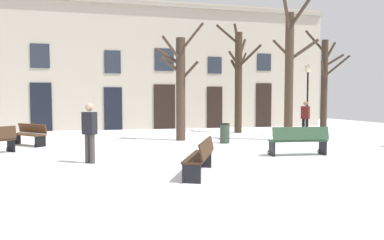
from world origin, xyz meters
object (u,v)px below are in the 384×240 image
at_px(tree_near_facade, 324,84).
at_px(tree_foreground, 290,71).
at_px(bench_back_to_back_right, 299,140).
at_px(bench_facing_shops, 29,134).
at_px(tree_left_of_center, 238,77).
at_px(person_by_shop_door, 90,130).
at_px(bench_near_center_tree, 201,156).
at_px(litter_bin, 225,133).
at_px(tree_center, 180,85).
at_px(streetlamp, 308,90).
at_px(person_near_bench, 305,116).

relative_size(tree_near_facade, tree_foreground, 0.83).
height_order(bench_back_to_back_right, bench_facing_shops, bench_back_to_back_right).
xyz_separation_m(tree_left_of_center, person_by_shop_door, (-7.17, -7.51, -2.00)).
distance_m(tree_left_of_center, bench_near_center_tree, 10.96).
bearing_deg(litter_bin, tree_near_facade, 14.09).
relative_size(bench_back_to_back_right, person_by_shop_door, 1.12).
height_order(tree_foreground, bench_facing_shops, tree_foreground).
relative_size(bench_near_center_tree, bench_facing_shops, 1.23).
relative_size(tree_center, bench_near_center_tree, 2.54).
bearing_deg(streetlamp, tree_near_facade, -108.42).
bearing_deg(tree_left_of_center, tree_near_facade, -40.57).
distance_m(streetlamp, person_near_bench, 3.14).
height_order(tree_center, streetlamp, tree_center).
height_order(litter_bin, bench_facing_shops, bench_facing_shops).
distance_m(person_near_bench, person_by_shop_door, 11.38).
bearing_deg(bench_facing_shops, tree_left_of_center, 61.85).
bearing_deg(tree_center, tree_foreground, -14.00).
bearing_deg(person_near_bench, person_by_shop_door, -96.04).
distance_m(tree_center, tree_left_of_center, 4.62).
bearing_deg(tree_near_facade, bench_back_to_back_right, -130.35).
relative_size(tree_center, tree_near_facade, 0.96).
distance_m(tree_foreground, bench_facing_shops, 10.87).
distance_m(litter_bin, person_near_bench, 5.38).
relative_size(tree_center, bench_back_to_back_right, 2.59).
bearing_deg(bench_back_to_back_right, bench_facing_shops, -22.22).
distance_m(tree_left_of_center, streetlamp, 4.39).
bearing_deg(person_near_bench, streetlamp, 111.81).
bearing_deg(bench_back_to_back_right, person_by_shop_door, 4.05).
distance_m(streetlamp, bench_near_center_tree, 13.53).
bearing_deg(person_by_shop_door, tree_foreground, -114.83).
bearing_deg(person_by_shop_door, tree_left_of_center, -92.84).
height_order(streetlamp, litter_bin, streetlamp).
xyz_separation_m(tree_center, person_near_bench, (6.45, 0.77, -1.45)).
relative_size(person_near_bench, person_by_shop_door, 1.00).
relative_size(tree_foreground, bench_back_to_back_right, 3.26).
bearing_deg(bench_facing_shops, bench_back_to_back_right, 16.97).
bearing_deg(tree_near_facade, tree_left_of_center, 139.43).
height_order(tree_center, bench_near_center_tree, tree_center).
height_order(streetlamp, bench_near_center_tree, streetlamp).
bearing_deg(bench_near_center_tree, person_by_shop_door, -105.77).
distance_m(tree_center, tree_near_facade, 6.94).
distance_m(tree_near_facade, bench_facing_shops, 13.11).
relative_size(tree_left_of_center, litter_bin, 7.00).
xyz_separation_m(person_near_bench, person_by_shop_door, (-9.95, -5.53, -0.00)).
bearing_deg(person_by_shop_door, bench_back_to_back_right, -140.19).
bearing_deg(litter_bin, tree_center, 138.19).
relative_size(bench_near_center_tree, person_by_shop_door, 1.15).
bearing_deg(tree_foreground, tree_center, 166.00).
bearing_deg(tree_center, person_near_bench, 6.76).
height_order(litter_bin, bench_near_center_tree, bench_near_center_tree).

